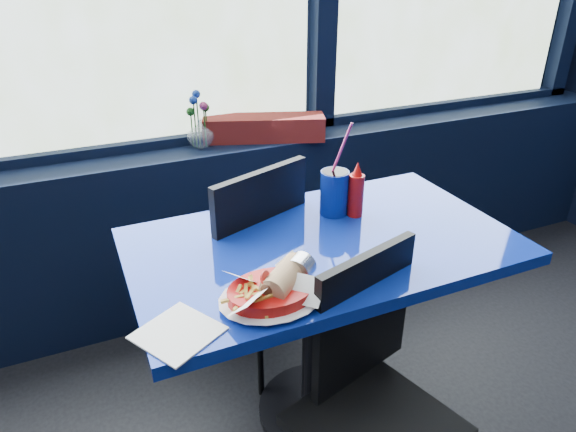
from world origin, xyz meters
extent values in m
cube|color=black|center=(0.00, 2.87, 0.40)|extent=(5.00, 0.26, 0.80)
cube|color=black|center=(0.00, 2.95, 0.81)|extent=(4.80, 0.08, 0.06)
cylinder|color=black|center=(0.30, 2.00, 0.01)|extent=(0.44, 0.44, 0.03)
cylinder|color=black|center=(0.30, 2.00, 0.34)|extent=(0.12, 0.12, 0.68)
cube|color=navy|center=(0.30, 2.00, 0.73)|extent=(1.20, 0.70, 0.04)
cube|color=black|center=(0.24, 1.56, 0.41)|extent=(0.47, 0.47, 0.04)
cube|color=black|center=(0.30, 1.74, 0.64)|extent=(0.36, 0.13, 0.42)
cylinder|color=black|center=(0.36, 1.76, 0.20)|extent=(0.02, 0.02, 0.39)
cube|color=black|center=(0.24, 2.40, 0.45)|extent=(0.54, 0.54, 0.04)
cube|color=black|center=(0.18, 2.21, 0.70)|extent=(0.38, 0.17, 0.46)
cylinder|color=black|center=(0.35, 2.63, 0.21)|extent=(0.02, 0.02, 0.43)
cylinder|color=black|center=(0.47, 2.29, 0.21)|extent=(0.02, 0.02, 0.43)
cylinder|color=black|center=(0.01, 2.51, 0.21)|extent=(0.02, 0.02, 0.43)
cylinder|color=black|center=(0.14, 2.17, 0.21)|extent=(0.02, 0.02, 0.43)
cube|color=maroon|center=(0.44, 2.85, 0.85)|extent=(0.56, 0.31, 0.11)
imported|color=silver|center=(0.15, 2.88, 0.86)|extent=(0.14, 0.14, 0.12)
cylinder|color=#1E5919|center=(0.13, 2.88, 0.90)|extent=(0.01, 0.01, 0.19)
sphere|color=#1B3FA2|center=(0.13, 2.88, 1.01)|extent=(0.04, 0.04, 0.04)
cylinder|color=#1E5919|center=(0.17, 2.86, 0.88)|extent=(0.01, 0.01, 0.17)
sphere|color=#CC3C76|center=(0.17, 2.86, 0.98)|extent=(0.04, 0.04, 0.04)
cylinder|color=#1E5919|center=(0.15, 2.90, 0.91)|extent=(0.01, 0.01, 0.21)
sphere|color=#1B3FA2|center=(0.15, 2.90, 1.03)|extent=(0.04, 0.04, 0.04)
cylinder|color=#1E5919|center=(0.12, 2.89, 0.87)|extent=(0.01, 0.01, 0.14)
sphere|color=#1E5919|center=(0.12, 2.89, 0.96)|extent=(0.04, 0.04, 0.04)
cylinder|color=#1E5919|center=(0.18, 2.88, 0.88)|extent=(0.01, 0.01, 0.15)
sphere|color=#1E5919|center=(0.18, 2.88, 0.97)|extent=(0.04, 0.04, 0.04)
cylinder|color=#B80F0C|center=(0.03, 1.77, 0.77)|extent=(0.29, 0.29, 0.05)
cylinder|color=white|center=(0.03, 1.77, 0.76)|extent=(0.28, 0.28, 0.00)
cylinder|color=silver|center=(0.13, 1.81, 0.80)|extent=(0.09, 0.09, 0.08)
sphere|color=brown|center=(0.02, 1.76, 0.81)|extent=(0.05, 0.05, 0.05)
cylinder|color=#AE1712|center=(0.01, 1.76, 0.83)|extent=(0.06, 0.06, 0.01)
cylinder|color=#B80F0C|center=(0.48, 2.11, 0.82)|extent=(0.05, 0.05, 0.15)
cone|color=#B80F0C|center=(0.48, 2.11, 0.92)|extent=(0.03, 0.03, 0.05)
cylinder|color=navy|center=(0.42, 2.16, 0.83)|extent=(0.10, 0.10, 0.15)
cylinder|color=black|center=(0.42, 2.16, 0.90)|extent=(0.09, 0.09, 0.01)
cylinder|color=#E02F7E|center=(0.43, 2.15, 0.97)|extent=(0.07, 0.06, 0.21)
cube|color=white|center=(-0.22, 1.74, 0.75)|extent=(0.23, 0.23, 0.00)
camera|label=1|loc=(-0.37, 0.76, 1.55)|focal=32.00mm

